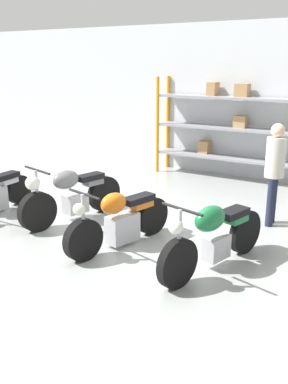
% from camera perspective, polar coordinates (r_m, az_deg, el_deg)
% --- Properties ---
extents(ground_plane, '(30.00, 30.00, 0.00)m').
position_cam_1_polar(ground_plane, '(6.75, -1.75, -6.54)').
color(ground_plane, '#9EA3A0').
extents(back_wall, '(30.00, 0.08, 3.60)m').
position_cam_1_polar(back_wall, '(10.58, 12.48, 11.71)').
color(back_wall, silver).
rests_on(back_wall, ground_plane).
extents(shelving_rack, '(3.47, 0.63, 2.36)m').
position_cam_1_polar(shelving_rack, '(10.37, 10.86, 8.77)').
color(shelving_rack, orange).
rests_on(shelving_rack, ground_plane).
extents(motorcycle_grey, '(0.85, 2.06, 1.05)m').
position_cam_1_polar(motorcycle_grey, '(7.56, -9.68, -0.45)').
color(motorcycle_grey, black).
rests_on(motorcycle_grey, ground_plane).
extents(motorcycle_orange, '(0.79, 1.98, 0.98)m').
position_cam_1_polar(motorcycle_orange, '(6.45, -3.18, -3.81)').
color(motorcycle_orange, black).
rests_on(motorcycle_orange, ground_plane).
extents(motorcycle_green, '(0.83, 2.08, 1.03)m').
position_cam_1_polar(motorcycle_green, '(5.78, 9.33, -5.77)').
color(motorcycle_green, black).
rests_on(motorcycle_green, ground_plane).
extents(person_near_rack, '(0.34, 0.34, 1.74)m').
position_cam_1_polar(person_near_rack, '(7.44, 17.04, 3.31)').
color(person_near_rack, '#1E2338').
rests_on(person_near_rack, ground_plane).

